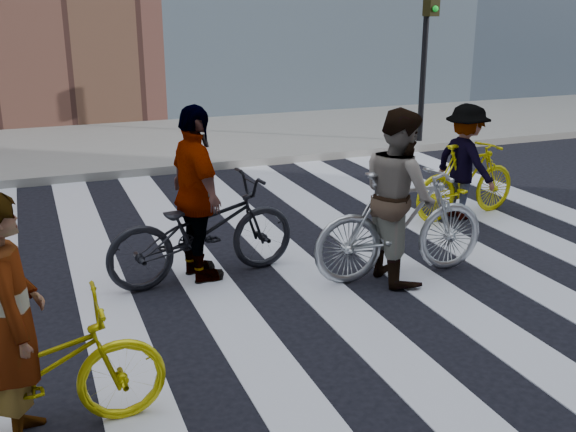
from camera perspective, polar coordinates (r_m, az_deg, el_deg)
ground at (r=8.00m, az=4.67°, el=-3.98°), size 100.00×100.00×0.00m
sidewalk_far at (r=14.82m, az=-8.14°, el=6.32°), size 100.00×5.00×0.15m
zebra_crosswalk at (r=8.00m, az=4.67°, el=-3.94°), size 8.25×10.00×0.01m
traffic_signal at (r=14.27m, az=11.72°, el=14.64°), size 0.22×0.42×3.33m
bike_yellow_left at (r=5.08m, az=-21.17°, el=-12.39°), size 1.90×0.70×0.99m
bike_silver_mid at (r=7.49m, az=9.56°, el=-0.67°), size 2.07×0.65×1.24m
bike_yellow_right at (r=9.84m, az=14.88°, el=2.94°), size 1.86×0.76×1.08m
bike_dark_rear at (r=7.41m, az=-7.23°, el=-1.18°), size 2.23×1.01×1.13m
rider_left at (r=4.90m, az=-22.28°, el=-8.29°), size 0.45×0.67×1.81m
rider_mid at (r=7.37m, az=9.35°, el=1.72°), size 0.75×0.95×1.90m
rider_right at (r=9.75m, az=14.76°, el=4.44°), size 0.74×1.12×1.62m
rider_rear at (r=7.28m, az=-7.74°, el=1.77°), size 0.61×1.19×1.94m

